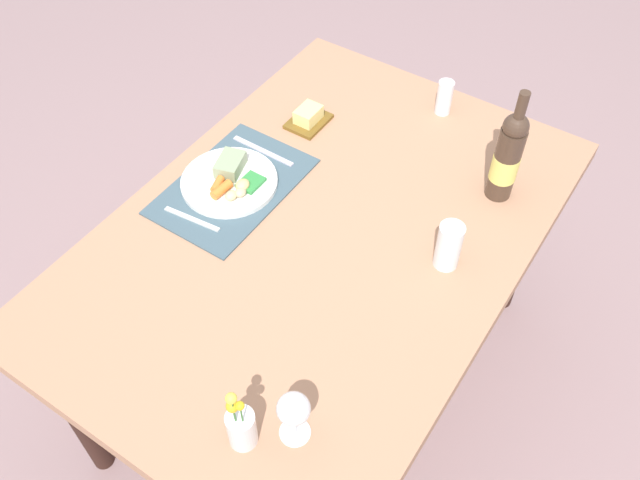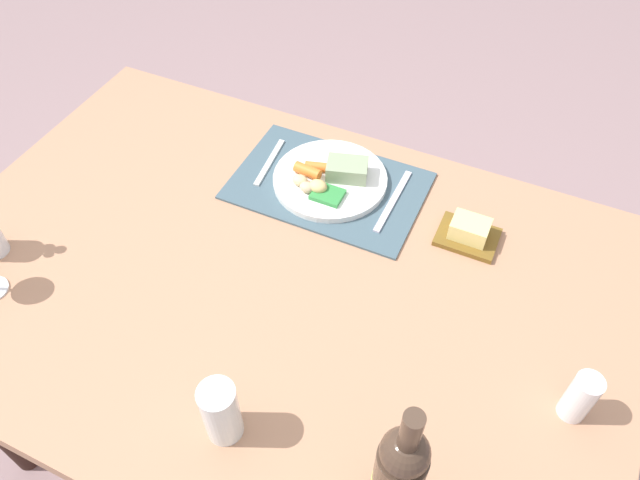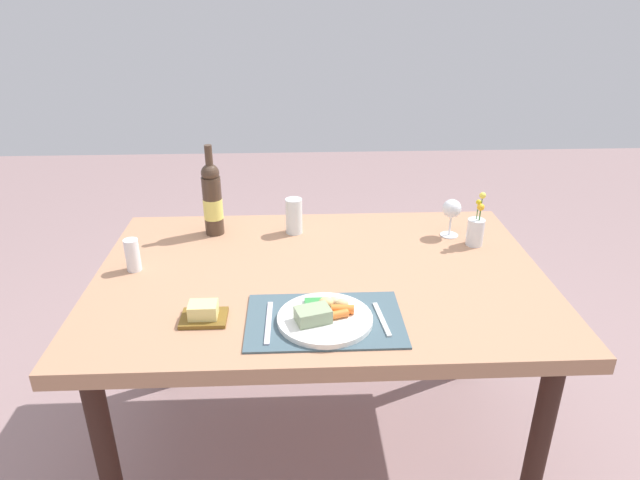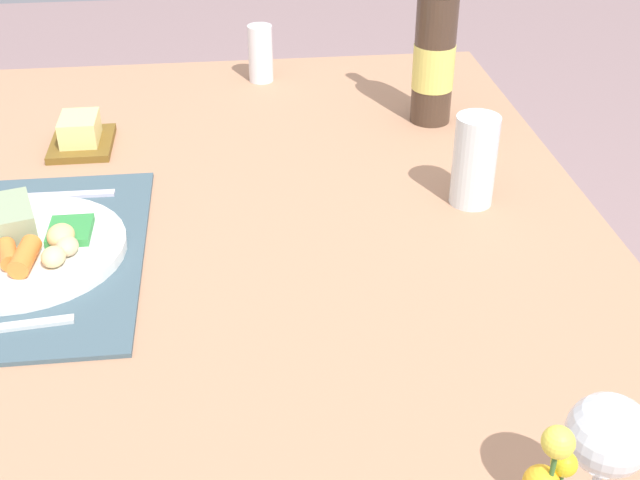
% 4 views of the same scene
% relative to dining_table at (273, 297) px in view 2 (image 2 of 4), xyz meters
% --- Properties ---
extents(ground_plane, '(8.00, 8.00, 0.00)m').
position_rel_dining_table_xyz_m(ground_plane, '(0.00, 0.00, -0.68)').
color(ground_plane, gray).
extents(dining_table, '(1.47, 1.00, 0.76)m').
position_rel_dining_table_xyz_m(dining_table, '(0.00, 0.00, 0.00)').
color(dining_table, '#AD7C5C').
rests_on(dining_table, ground_plane).
extents(placemat, '(0.44, 0.29, 0.01)m').
position_rel_dining_table_xyz_m(placemat, '(0.00, -0.29, 0.08)').
color(placemat, '#415862').
rests_on(placemat, dining_table).
extents(dinner_plate, '(0.27, 0.27, 0.06)m').
position_rel_dining_table_xyz_m(dinner_plate, '(-0.00, -0.30, 0.10)').
color(dinner_plate, white).
rests_on(dinner_plate, placemat).
extents(fork, '(0.02, 0.21, 0.00)m').
position_rel_dining_table_xyz_m(fork, '(-0.16, -0.30, 0.08)').
color(fork, silver).
rests_on(fork, placemat).
extents(knife, '(0.03, 0.17, 0.00)m').
position_rel_dining_table_xyz_m(knife, '(0.16, -0.30, 0.08)').
color(knife, silver).
rests_on(knife, placemat).
extents(butter_dish, '(0.13, 0.10, 0.05)m').
position_rel_dining_table_xyz_m(butter_dish, '(-0.34, -0.27, 0.10)').
color(butter_dish, brown).
rests_on(butter_dish, dining_table).
extents(salt_shaker, '(0.05, 0.05, 0.11)m').
position_rel_dining_table_xyz_m(salt_shaker, '(-0.61, 0.04, 0.13)').
color(salt_shaker, white).
rests_on(salt_shaker, dining_table).
extents(water_tumbler, '(0.06, 0.06, 0.14)m').
position_rel_dining_table_xyz_m(water_tumbler, '(-0.08, 0.32, 0.14)').
color(water_tumbler, silver).
rests_on(water_tumbler, dining_table).
extents(wine_bottle, '(0.07, 0.07, 0.34)m').
position_rel_dining_table_xyz_m(wine_bottle, '(-0.38, 0.33, 0.21)').
color(wine_bottle, '#433124').
rests_on(wine_bottle, dining_table).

